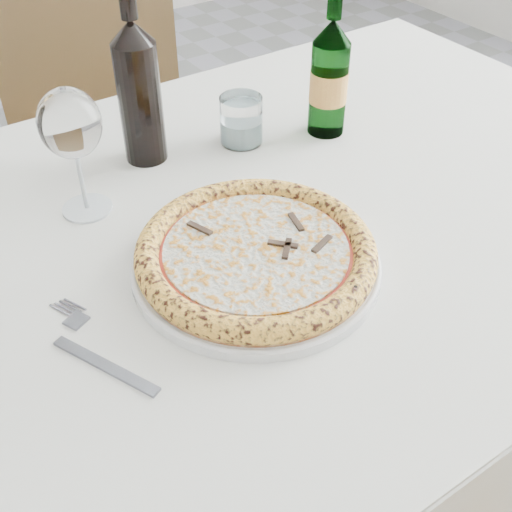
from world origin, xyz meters
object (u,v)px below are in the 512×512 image
at_px(beer_bottle, 329,78).
at_px(pizza, 256,252).
at_px(dining_table, 219,271).
at_px(wine_bottle, 139,91).
at_px(chair_far, 96,127).
at_px(tumbler, 241,123).
at_px(plate, 256,262).
at_px(wine_glass, 70,126).

bearing_deg(beer_bottle, pizza, -142.64).
bearing_deg(dining_table, wine_bottle, 88.26).
relative_size(dining_table, chair_far, 1.72).
bearing_deg(tumbler, plate, -119.90).
relative_size(plate, wine_bottle, 1.19).
bearing_deg(dining_table, pizza, -90.00).
distance_m(chair_far, plate, 0.91).
xyz_separation_m(dining_table, tumbler, (0.16, 0.19, 0.11)).
distance_m(plate, pizza, 0.02).
xyz_separation_m(pizza, beer_bottle, (0.31, 0.23, 0.07)).
xyz_separation_m(wine_glass, tumbler, (0.30, 0.04, -0.10)).
height_order(plate, beer_bottle, beer_bottle).
height_order(plate, pizza, pizza).
distance_m(plate, tumbler, 0.33).
distance_m(chair_far, tumbler, 0.64).
bearing_deg(tumbler, wine_bottle, 164.12).
xyz_separation_m(plate, pizza, (-0.00, 0.00, 0.02)).
height_order(chair_far, beer_bottle, beer_bottle).
distance_m(beer_bottle, wine_bottle, 0.32).
relative_size(dining_table, wine_glass, 8.32).
xyz_separation_m(pizza, tumbler, (0.16, 0.29, 0.01)).
distance_m(dining_table, plate, 0.13).
xyz_separation_m(dining_table, beer_bottle, (0.31, 0.13, 0.18)).
bearing_deg(pizza, dining_table, 90.00).
xyz_separation_m(wine_glass, wine_bottle, (0.14, 0.08, -0.02)).
distance_m(chair_far, beer_bottle, 0.74).
relative_size(wine_glass, beer_bottle, 0.78).
bearing_deg(wine_bottle, dining_table, -91.74).
bearing_deg(wine_glass, plate, -61.88).
bearing_deg(pizza, wine_glass, 118.11).
xyz_separation_m(chair_far, beer_bottle, (0.19, -0.64, 0.32)).
height_order(dining_table, wine_bottle, wine_bottle).
relative_size(chair_far, pizza, 2.94).
bearing_deg(pizza, wine_bottle, 88.78).
relative_size(pizza, beer_bottle, 1.28).
xyz_separation_m(beer_bottle, wine_bottle, (-0.30, 0.10, 0.02)).
distance_m(wine_glass, beer_bottle, 0.44).
height_order(dining_table, pizza, pizza).
bearing_deg(wine_bottle, plate, -91.22).
height_order(pizza, beer_bottle, beer_bottle).
relative_size(wine_glass, wine_bottle, 0.69).
bearing_deg(beer_bottle, wine_glass, 178.08).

